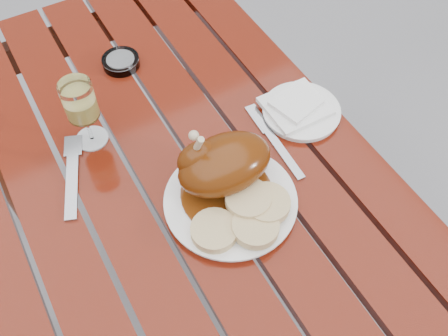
# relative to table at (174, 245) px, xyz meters

# --- Properties ---
(ground) EXTENTS (60.00, 60.00, 0.00)m
(ground) POSITION_rel_table_xyz_m (0.00, 0.00, -0.38)
(ground) COLOR slate
(ground) RESTS_ON ground
(table) EXTENTS (0.80, 1.20, 0.75)m
(table) POSITION_rel_table_xyz_m (0.00, 0.00, 0.00)
(table) COLOR maroon
(table) RESTS_ON ground
(dinner_plate) EXTENTS (0.27, 0.27, 0.02)m
(dinner_plate) POSITION_rel_table_xyz_m (0.08, -0.16, 0.38)
(dinner_plate) COLOR white
(dinner_plate) RESTS_ON table
(roast_duck) EXTENTS (0.19, 0.18, 0.13)m
(roast_duck) POSITION_rel_table_xyz_m (0.08, -0.11, 0.44)
(roast_duck) COLOR #5D290A
(roast_duck) RESTS_ON dinner_plate
(bread_dumplings) EXTENTS (0.19, 0.14, 0.03)m
(bread_dumplings) POSITION_rel_table_xyz_m (0.08, -0.21, 0.41)
(bread_dumplings) COLOR #D7C183
(bread_dumplings) RESTS_ON dinner_plate
(wine_glass) EXTENTS (0.08, 0.08, 0.16)m
(wine_glass) POSITION_rel_table_xyz_m (-0.10, 0.12, 0.45)
(wine_glass) COLOR #DFD265
(wine_glass) RESTS_ON table
(side_plate) EXTENTS (0.22, 0.22, 0.01)m
(side_plate) POSITION_rel_table_xyz_m (0.32, -0.04, 0.38)
(side_plate) COLOR white
(side_plate) RESTS_ON table
(napkin) EXTENTS (0.13, 0.12, 0.01)m
(napkin) POSITION_rel_table_xyz_m (0.31, -0.03, 0.39)
(napkin) COLOR white
(napkin) RESTS_ON side_plate
(ashtray) EXTENTS (0.11, 0.11, 0.02)m
(ashtray) POSITION_rel_table_xyz_m (0.04, 0.30, 0.39)
(ashtray) COLOR #B2B7BC
(ashtray) RESTS_ON table
(fork) EXTENTS (0.09, 0.18, 0.01)m
(fork) POSITION_rel_table_xyz_m (-0.17, 0.04, 0.38)
(fork) COLOR gray
(fork) RESTS_ON table
(knife) EXTENTS (0.03, 0.19, 0.01)m
(knife) POSITION_rel_table_xyz_m (0.23, -0.09, 0.38)
(knife) COLOR gray
(knife) RESTS_ON table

